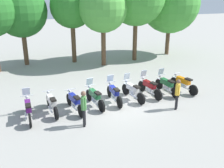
{
  "coord_description": "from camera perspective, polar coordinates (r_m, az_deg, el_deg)",
  "views": [
    {
      "loc": [
        -3.89,
        -12.27,
        5.92
      ],
      "look_at": [
        0.0,
        0.5,
        0.9
      ],
      "focal_mm": 41.83,
      "sensor_mm": 36.0,
      "label": 1
    }
  ],
  "objects": [
    {
      "name": "motorcycle_0",
      "position": [
        12.91,
        -17.82,
        -5.19
      ],
      "size": [
        0.62,
        2.19,
        1.37
      ],
      "rotation": [
        0.0,
        0.0,
        1.63
      ],
      "color": "black",
      "rests_on": "ground_plane"
    },
    {
      "name": "motorcycle_7",
      "position": [
        15.56,
        11.85,
        -0.18
      ],
      "size": [
        0.63,
        2.18,
        1.37
      ],
      "rotation": [
        0.0,
        0.0,
        1.73
      ],
      "color": "black",
      "rests_on": "ground_plane"
    },
    {
      "name": "tree_3",
      "position": [
        20.2,
        -1.96,
        16.26
      ],
      "size": [
        3.68,
        3.68,
        6.26
      ],
      "color": "brown",
      "rests_on": "ground_plane"
    },
    {
      "name": "person_0",
      "position": [
        11.55,
        -6.17,
        -4.8
      ],
      "size": [
        0.29,
        0.4,
        1.69
      ],
      "rotation": [
        0.0,
        0.0,
        5.93
      ],
      "color": "black",
      "rests_on": "ground_plane"
    },
    {
      "name": "tree_2",
      "position": [
        21.28,
        -8.79,
        16.36
      ],
      "size": [
        3.38,
        3.38,
        6.15
      ],
      "color": "brown",
      "rests_on": "ground_plane"
    },
    {
      "name": "person_1",
      "position": [
        13.49,
        14.12,
        -1.74
      ],
      "size": [
        0.33,
        0.35,
        1.61
      ],
      "rotation": [
        0.0,
        0.0,
        2.41
      ],
      "color": "black",
      "rests_on": "ground_plane"
    },
    {
      "name": "motorcycle_2",
      "position": [
        13.21,
        -8.21,
        -3.83
      ],
      "size": [
        0.72,
        2.16,
        0.99
      ],
      "rotation": [
        0.0,
        0.0,
        1.79
      ],
      "color": "black",
      "rests_on": "ground_plane"
    },
    {
      "name": "motorcycle_8",
      "position": [
        16.11,
        15.32,
        0.19
      ],
      "size": [
        0.76,
        2.15,
        0.99
      ],
      "rotation": [
        0.0,
        0.0,
        1.81
      ],
      "color": "black",
      "rests_on": "ground_plane"
    },
    {
      "name": "motorcycle_6",
      "position": [
        15.07,
        8.16,
        -0.63
      ],
      "size": [
        0.7,
        2.16,
        1.37
      ],
      "rotation": [
        0.0,
        0.0,
        1.77
      ],
      "color": "black",
      "rests_on": "ground_plane"
    },
    {
      "name": "motorcycle_5",
      "position": [
        14.46,
        4.53,
        -1.4
      ],
      "size": [
        0.71,
        2.16,
        1.37
      ],
      "rotation": [
        0.0,
        0.0,
        1.78
      ],
      "color": "black",
      "rests_on": "ground_plane"
    },
    {
      "name": "tree_5",
      "position": [
        24.26,
        12.62,
        16.76
      ],
      "size": [
        5.1,
        5.1,
        7.05
      ],
      "color": "brown",
      "rests_on": "ground_plane"
    },
    {
      "name": "ground_plane",
      "position": [
        14.17,
        0.59,
        -4.09
      ],
      "size": [
        80.0,
        80.0,
        0.0
      ],
      "primitive_type": "plane",
      "color": "#9E9B93"
    },
    {
      "name": "motorcycle_1",
      "position": [
        13.24,
        -13.04,
        -4.12
      ],
      "size": [
        0.62,
        2.18,
        0.99
      ],
      "rotation": [
        0.0,
        0.0,
        1.72
      ],
      "color": "black",
      "rests_on": "ground_plane"
    },
    {
      "name": "motorcycle_3",
      "position": [
        13.64,
        -3.82,
        -2.77
      ],
      "size": [
        0.69,
        2.17,
        1.37
      ],
      "rotation": [
        0.0,
        0.0,
        1.77
      ],
      "color": "black",
      "rests_on": "ground_plane"
    },
    {
      "name": "motorcycle_4",
      "position": [
        14.06,
        0.44,
        -1.99
      ],
      "size": [
        0.62,
        2.19,
        1.37
      ],
      "rotation": [
        0.0,
        0.0,
        1.62
      ],
      "color": "black",
      "rests_on": "ground_plane"
    },
    {
      "name": "tree_1",
      "position": [
        21.45,
        -19.31,
        14.75
      ],
      "size": [
        3.94,
        3.94,
        6.13
      ],
      "color": "brown",
      "rests_on": "ground_plane"
    }
  ]
}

